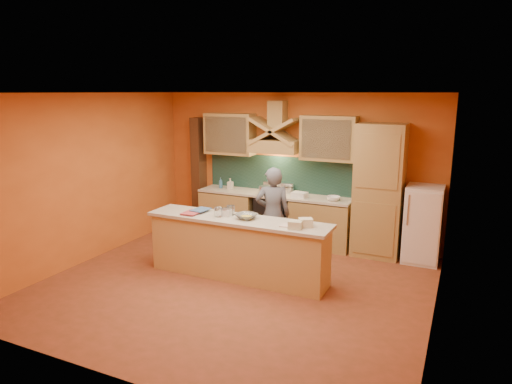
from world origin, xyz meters
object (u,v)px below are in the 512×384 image
at_px(stove, 274,217).
at_px(mixing_bowl, 246,216).
at_px(person, 273,215).
at_px(fridge, 423,224).
at_px(kitchen_scale, 227,213).

xyz_separation_m(stove, mixing_bowl, (0.34, -1.88, 0.53)).
relative_size(person, mixing_bowl, 5.08).
relative_size(fridge, mixing_bowl, 4.10).
bearing_deg(mixing_bowl, stove, 100.15).
relative_size(stove, mixing_bowl, 2.84).
xyz_separation_m(stove, person, (0.41, -1.02, 0.35)).
relative_size(person, kitchen_scale, 12.21).
height_order(fridge, mixing_bowl, fridge).
bearing_deg(kitchen_scale, stove, 90.47).
distance_m(fridge, mixing_bowl, 3.04).
xyz_separation_m(fridge, kitchen_scale, (-2.71, -1.87, 0.35)).
relative_size(fridge, kitchen_scale, 9.86).
distance_m(person, kitchen_scale, 0.97).
relative_size(kitchen_scale, mixing_bowl, 0.42).
distance_m(stove, mixing_bowl, 1.98).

